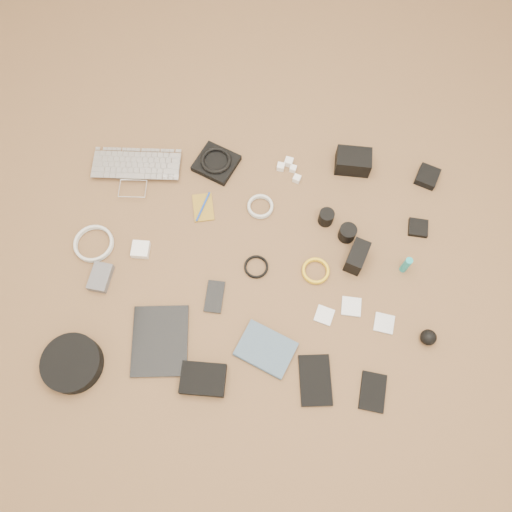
# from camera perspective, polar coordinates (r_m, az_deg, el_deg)

# --- Properties ---
(laptop) EXTENTS (0.39, 0.28, 0.03)m
(laptop) POSITION_cam_1_polar(r_m,az_deg,el_deg) (2.18, -13.63, 8.89)
(laptop) COLOR silver
(laptop) RESTS_ON ground
(headphone_pouch) EXTENTS (0.21, 0.20, 0.03)m
(headphone_pouch) POSITION_cam_1_polar(r_m,az_deg,el_deg) (2.16, -4.56, 10.52)
(headphone_pouch) COLOR black
(headphone_pouch) RESTS_ON ground
(headphones) EXTENTS (0.17, 0.17, 0.02)m
(headphones) POSITION_cam_1_polar(r_m,az_deg,el_deg) (2.14, -4.61, 10.85)
(headphones) COLOR black
(headphones) RESTS_ON headphone_pouch
(charger_a) EXTENTS (0.03, 0.03, 0.03)m
(charger_a) POSITION_cam_1_polar(r_m,az_deg,el_deg) (2.14, 2.84, 10.14)
(charger_a) COLOR white
(charger_a) RESTS_ON ground
(charger_b) EXTENTS (0.04, 0.04, 0.03)m
(charger_b) POSITION_cam_1_polar(r_m,az_deg,el_deg) (2.16, 3.77, 10.67)
(charger_b) COLOR white
(charger_b) RESTS_ON ground
(charger_c) EXTENTS (0.03, 0.03, 0.02)m
(charger_c) POSITION_cam_1_polar(r_m,az_deg,el_deg) (2.14, 4.26, 9.91)
(charger_c) COLOR white
(charger_c) RESTS_ON ground
(charger_d) EXTENTS (0.04, 0.04, 0.03)m
(charger_d) POSITION_cam_1_polar(r_m,az_deg,el_deg) (2.12, 4.69, 8.79)
(charger_d) COLOR white
(charger_d) RESTS_ON ground
(dslr_camera) EXTENTS (0.14, 0.10, 0.08)m
(dslr_camera) POSITION_cam_1_polar(r_m,az_deg,el_deg) (2.16, 11.03, 10.57)
(dslr_camera) COLOR black
(dslr_camera) RESTS_ON ground
(lens_pouch) EXTENTS (0.11, 0.12, 0.03)m
(lens_pouch) POSITION_cam_1_polar(r_m,az_deg,el_deg) (2.23, 19.00, 8.58)
(lens_pouch) COLOR black
(lens_pouch) RESTS_ON ground
(notebook_olive) EXTENTS (0.11, 0.14, 0.01)m
(notebook_olive) POSITION_cam_1_polar(r_m,az_deg,el_deg) (2.07, -6.05, 5.54)
(notebook_olive) COLOR olive
(notebook_olive) RESTS_ON ground
(pen_blue) EXTENTS (0.04, 0.14, 0.01)m
(pen_blue) POSITION_cam_1_polar(r_m,az_deg,el_deg) (2.06, -6.07, 5.64)
(pen_blue) COLOR #153EAB
(pen_blue) RESTS_ON notebook_olive
(cable_white_a) EXTENTS (0.14, 0.14, 0.01)m
(cable_white_a) POSITION_cam_1_polar(r_m,az_deg,el_deg) (2.05, 0.50, 5.60)
(cable_white_a) COLOR silver
(cable_white_a) RESTS_ON ground
(lens_a) EXTENTS (0.07, 0.07, 0.07)m
(lens_a) POSITION_cam_1_polar(r_m,az_deg,el_deg) (2.02, 8.02, 4.41)
(lens_a) COLOR black
(lens_a) RESTS_ON ground
(lens_b) EXTENTS (0.09, 0.09, 0.06)m
(lens_b) POSITION_cam_1_polar(r_m,az_deg,el_deg) (2.01, 10.40, 2.61)
(lens_b) COLOR black
(lens_b) RESTS_ON ground
(card_reader) EXTENTS (0.08, 0.08, 0.02)m
(card_reader) POSITION_cam_1_polar(r_m,az_deg,el_deg) (2.11, 18.03, 3.09)
(card_reader) COLOR black
(card_reader) RESTS_ON ground
(power_brick) EXTENTS (0.07, 0.07, 0.03)m
(power_brick) POSITION_cam_1_polar(r_m,az_deg,el_deg) (2.02, -13.05, 0.73)
(power_brick) COLOR white
(power_brick) RESTS_ON ground
(cable_white_b) EXTENTS (0.16, 0.16, 0.01)m
(cable_white_b) POSITION_cam_1_polar(r_m,az_deg,el_deg) (2.08, -18.00, 1.29)
(cable_white_b) COLOR silver
(cable_white_b) RESTS_ON ground
(cable_black) EXTENTS (0.11, 0.11, 0.01)m
(cable_black) POSITION_cam_1_polar(r_m,az_deg,el_deg) (1.95, 0.02, -1.29)
(cable_black) COLOR black
(cable_black) RESTS_ON ground
(cable_yellow) EXTENTS (0.13, 0.13, 0.01)m
(cable_yellow) POSITION_cam_1_polar(r_m,az_deg,el_deg) (1.95, 6.81, -1.76)
(cable_yellow) COLOR yellow
(cable_yellow) RESTS_ON ground
(flash) EXTENTS (0.10, 0.13, 0.09)m
(flash) POSITION_cam_1_polar(r_m,az_deg,el_deg) (1.96, 11.46, -0.08)
(flash) COLOR black
(flash) RESTS_ON ground
(lens_cleaner) EXTENTS (0.03, 0.03, 0.10)m
(lens_cleaner) POSITION_cam_1_polar(r_m,az_deg,el_deg) (1.99, 16.77, -0.98)
(lens_cleaner) COLOR teal
(lens_cleaner) RESTS_ON ground
(battery_charger) EXTENTS (0.08, 0.12, 0.03)m
(battery_charger) POSITION_cam_1_polar(r_m,az_deg,el_deg) (2.01, -17.34, -2.33)
(battery_charger) COLOR #545358
(battery_charger) RESTS_ON ground
(tablet) EXTENTS (0.24, 0.29, 0.01)m
(tablet) POSITION_cam_1_polar(r_m,az_deg,el_deg) (1.90, -10.90, -9.48)
(tablet) COLOR black
(tablet) RESTS_ON ground
(phone) EXTENTS (0.07, 0.13, 0.01)m
(phone) POSITION_cam_1_polar(r_m,az_deg,el_deg) (1.92, -4.76, -4.65)
(phone) COLOR black
(phone) RESTS_ON ground
(filter_case_left) EXTENTS (0.08, 0.08, 0.01)m
(filter_case_left) POSITION_cam_1_polar(r_m,az_deg,el_deg) (1.91, 7.80, -6.73)
(filter_case_left) COLOR silver
(filter_case_left) RESTS_ON ground
(filter_case_mid) EXTENTS (0.08, 0.08, 0.01)m
(filter_case_mid) POSITION_cam_1_polar(r_m,az_deg,el_deg) (1.93, 10.83, -5.70)
(filter_case_mid) COLOR silver
(filter_case_mid) RESTS_ON ground
(filter_case_right) EXTENTS (0.08, 0.08, 0.01)m
(filter_case_right) POSITION_cam_1_polar(r_m,az_deg,el_deg) (1.94, 14.42, -7.46)
(filter_case_right) COLOR silver
(filter_case_right) RESTS_ON ground
(air_blower) EXTENTS (0.08, 0.08, 0.06)m
(air_blower) POSITION_cam_1_polar(r_m,az_deg,el_deg) (1.95, 19.10, -8.78)
(air_blower) COLOR black
(air_blower) RESTS_ON ground
(headphone_case) EXTENTS (0.26, 0.26, 0.06)m
(headphone_case) POSITION_cam_1_polar(r_m,az_deg,el_deg) (1.94, -20.26, -11.44)
(headphone_case) COLOR black
(headphone_case) RESTS_ON ground
(drive_case) EXTENTS (0.16, 0.12, 0.04)m
(drive_case) POSITION_cam_1_polar(r_m,az_deg,el_deg) (1.84, -6.06, -13.81)
(drive_case) COLOR black
(drive_case) RESTS_ON ground
(paperback) EXTENTS (0.24, 0.21, 0.02)m
(paperback) POSITION_cam_1_polar(r_m,az_deg,el_deg) (1.84, 0.06, -12.60)
(paperback) COLOR #40576D
(paperback) RESTS_ON ground
(notebook_black_a) EXTENTS (0.13, 0.19, 0.01)m
(notebook_black_a) POSITION_cam_1_polar(r_m,az_deg,el_deg) (1.85, 6.79, -13.90)
(notebook_black_a) COLOR black
(notebook_black_a) RESTS_ON ground
(notebook_black_b) EXTENTS (0.10, 0.14, 0.01)m
(notebook_black_b) POSITION_cam_1_polar(r_m,az_deg,el_deg) (1.88, 13.20, -14.87)
(notebook_black_b) COLOR black
(notebook_black_b) RESTS_ON ground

